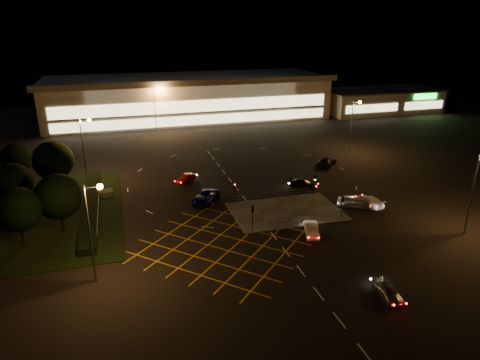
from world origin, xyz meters
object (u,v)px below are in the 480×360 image
object	(u,v)px
signal_se	(342,202)
car_right_silver	(354,202)
car_left_blue	(206,197)
car_circ_red	(186,178)
car_approach_white	(369,201)
car_far_dkgrey	(304,184)
signal_ne	(315,181)
signal_nw	(235,189)
car_east_grey	(327,161)
car_queue_white	(312,230)
car_near_silver	(388,291)
signal_sw	(252,213)

from	to	relation	value
signal_se	car_right_silver	world-z (taller)	signal_se
car_left_blue	car_circ_red	world-z (taller)	car_left_blue
car_right_silver	car_approach_white	world-z (taller)	car_right_silver
car_far_dkgrey	car_circ_red	size ratio (longest dim) A/B	1.15
signal_se	signal_ne	world-z (taller)	same
signal_nw	car_east_grey	bearing A→B (deg)	31.37
car_approach_white	car_queue_white	bearing A→B (deg)	17.64
car_right_silver	car_approach_white	distance (m)	2.28
signal_se	car_circ_red	bearing A→B (deg)	-48.25
car_queue_white	car_east_grey	bearing A→B (deg)	78.28
signal_nw	car_right_silver	distance (m)	16.43
signal_nw	car_far_dkgrey	distance (m)	12.53
car_near_silver	signal_nw	bearing A→B (deg)	112.79
signal_ne	car_east_grey	size ratio (longest dim) A/B	0.60
car_queue_white	car_left_blue	xyz separation A→B (m)	(-10.09, 13.11, 0.09)
car_near_silver	car_approach_white	bearing A→B (deg)	67.17
car_east_grey	car_queue_white	bearing A→B (deg)	105.49
signal_nw	signal_ne	xyz separation A→B (m)	(12.00, 0.00, 0.00)
car_left_blue	car_right_silver	distance (m)	20.51
car_far_dkgrey	signal_nw	bearing A→B (deg)	143.19
signal_ne	car_approach_white	xyz separation A→B (m)	(5.78, -5.29, -1.68)
car_right_silver	signal_sw	bearing A→B (deg)	131.04
car_right_silver	car_east_grey	world-z (taller)	car_right_silver
signal_se	car_east_grey	world-z (taller)	signal_se
signal_se	car_right_silver	bearing A→B (deg)	-141.74
car_queue_white	car_near_silver	bearing A→B (deg)	-64.90
signal_nw	signal_sw	bearing A→B (deg)	-90.00
car_queue_white	car_right_silver	distance (m)	10.74
car_left_blue	car_circ_red	size ratio (longest dim) A/B	1.49
signal_se	car_right_silver	size ratio (longest dim) A/B	0.68
car_right_silver	car_far_dkgrey	bearing A→B (deg)	53.35
car_left_blue	car_far_dkgrey	world-z (taller)	car_left_blue
signal_se	car_near_silver	size ratio (longest dim) A/B	0.82
signal_nw	car_queue_white	bearing A→B (deg)	-59.65
signal_sw	car_far_dkgrey	world-z (taller)	signal_sw
car_east_grey	signal_se	bearing A→B (deg)	113.94
signal_ne	car_east_grey	bearing A→B (deg)	56.00
signal_sw	car_circ_red	xyz separation A→B (m)	(-4.92, 18.96, -1.76)
signal_ne	car_circ_red	world-z (taller)	signal_ne
signal_ne	car_left_blue	bearing A→B (deg)	172.29
car_near_silver	car_left_blue	distance (m)	28.74
car_near_silver	car_east_grey	xyz separation A→B (m)	(12.54, 36.65, 0.07)
signal_sw	car_far_dkgrey	xyz separation A→B (m)	(11.91, 11.48, -1.75)
car_circ_red	signal_se	bearing A→B (deg)	-1.66
signal_ne	car_circ_red	xyz separation A→B (m)	(-16.92, 10.97, -1.76)
car_circ_red	signal_nw	bearing A→B (deg)	-19.25
car_east_grey	car_right_silver	bearing A→B (deg)	120.80
car_left_blue	car_right_silver	size ratio (longest dim) A/B	1.20
signal_se	car_near_silver	world-z (taller)	signal_se
car_queue_white	car_left_blue	size ratio (longest dim) A/B	0.74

